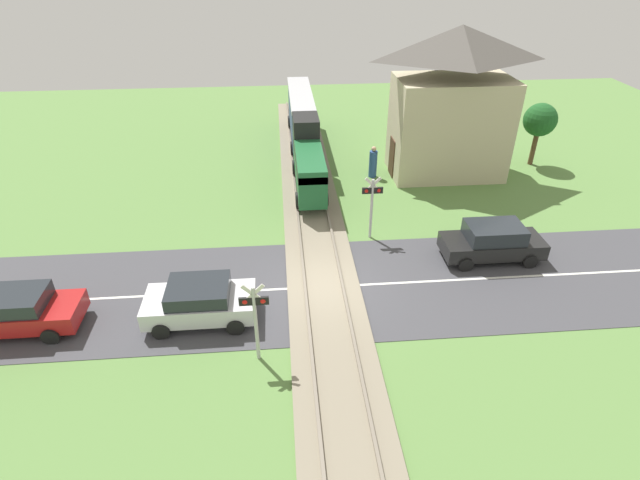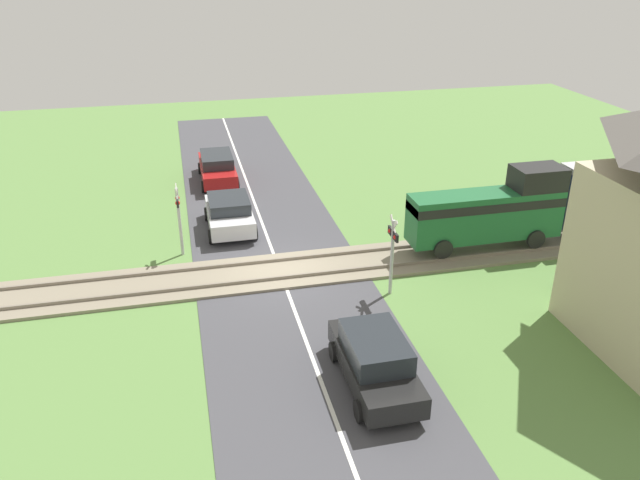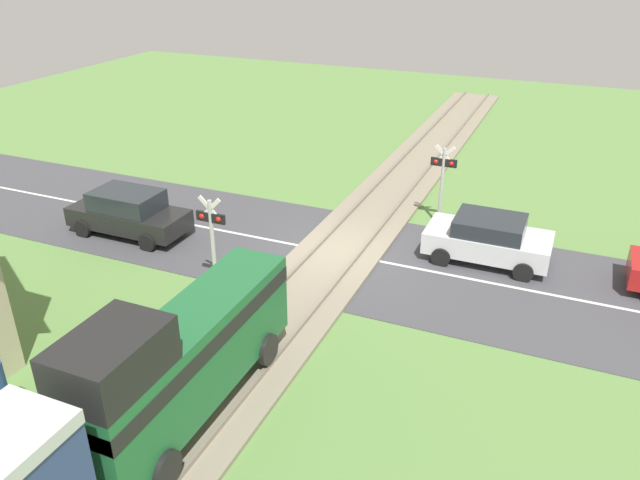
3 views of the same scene
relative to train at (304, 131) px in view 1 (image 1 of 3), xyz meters
name	(u,v)px [view 1 (image 1 of 3)]	position (x,y,z in m)	size (l,w,h in m)	color
ground_plane	(323,287)	(0.00, -12.52, -1.87)	(60.00, 60.00, 0.00)	#5B8442
road_surface	(323,287)	(0.00, -12.52, -1.86)	(48.00, 6.40, 0.02)	#424247
track_bed	(323,286)	(0.00, -12.52, -1.80)	(2.80, 48.00, 0.24)	gray
train	(304,131)	(0.00, 0.00, 0.00)	(1.58, 14.35, 3.18)	#1E6033
car_near_crossing	(200,301)	(-4.45, -13.96, -1.09)	(3.82, 2.03, 1.47)	silver
car_far_side	(493,241)	(7.16, -11.08, -1.05)	(4.14, 1.84, 1.58)	black
car_behind_queue	(11,311)	(-10.78, -13.96, -1.08)	(4.54, 1.88, 1.49)	#A81919
crossing_signal_west_approach	(255,312)	(-2.42, -16.07, 0.03)	(0.90, 0.18, 2.95)	#B7B7B7
crossing_signal_east_approach	(372,199)	(2.42, -8.97, 0.03)	(0.90, 0.18, 2.95)	#B7B7B7
station_building	(452,106)	(7.78, -2.33, 1.97)	(6.52, 3.83, 7.86)	#C6B793
pedestrian_by_station	(373,163)	(3.68, -2.52, -1.06)	(0.44, 0.44, 1.77)	#2D4C8E
tree_by_station	(540,120)	(13.30, -1.56, 0.77)	(1.86, 1.86, 3.61)	brown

